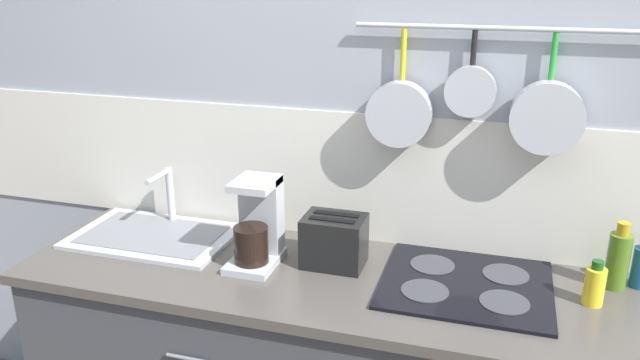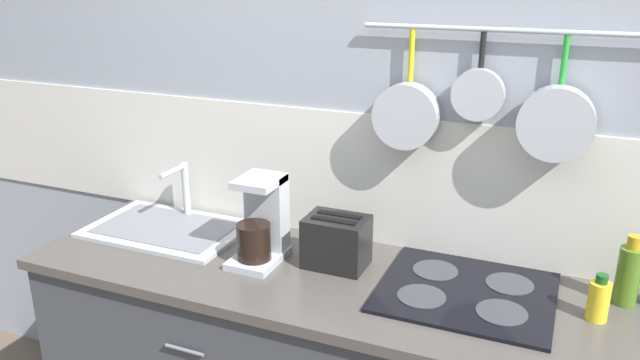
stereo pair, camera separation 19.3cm
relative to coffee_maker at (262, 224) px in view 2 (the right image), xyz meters
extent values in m
cube|color=#999EA8|center=(0.54, 0.31, 0.28)|extent=(7.20, 0.06, 2.60)
cube|color=silver|center=(0.54, 0.30, 0.11)|extent=(7.20, 0.07, 0.47)
cylinder|color=#B7BABF|center=(0.87, 0.25, 0.65)|extent=(1.20, 0.02, 0.02)
cylinder|color=gold|center=(0.43, 0.25, 0.56)|extent=(0.02, 0.02, 0.17)
cylinder|color=#B7BABF|center=(0.43, 0.22, 0.37)|extent=(0.21, 0.07, 0.21)
cylinder|color=black|center=(0.65, 0.25, 0.59)|extent=(0.02, 0.02, 0.11)
cylinder|color=#B7BABF|center=(0.65, 0.23, 0.45)|extent=(0.16, 0.04, 0.16)
cylinder|color=green|center=(0.89, 0.25, 0.57)|extent=(0.02, 0.02, 0.14)
cylinder|color=#B7BABF|center=(0.89, 0.21, 0.39)|extent=(0.22, 0.07, 0.22)
cylinder|color=slate|center=(-0.11, -0.34, -0.31)|extent=(0.14, 0.01, 0.01)
cube|color=#4C4742|center=(0.54, -0.04, -0.14)|extent=(2.63, 0.61, 0.03)
cube|color=#B7BABF|center=(-0.44, 0.06, -0.12)|extent=(0.58, 0.38, 0.01)
cube|color=slate|center=(-0.44, 0.06, -0.11)|extent=(0.49, 0.30, 0.00)
cylinder|color=#B7BABF|center=(-0.44, 0.20, -0.01)|extent=(0.03, 0.03, 0.23)
cylinder|color=#B7BABF|center=(-0.44, 0.12, 0.09)|extent=(0.02, 0.15, 0.02)
cube|color=#B7BABF|center=(0.00, -0.03, -0.11)|extent=(0.15, 0.22, 0.02)
cube|color=#B7BABF|center=(0.00, 0.04, 0.02)|extent=(0.14, 0.08, 0.29)
cylinder|color=black|center=(0.00, -0.06, -0.04)|extent=(0.11, 0.11, 0.12)
cube|color=#B7BABF|center=(0.00, -0.01, 0.16)|extent=(0.14, 0.16, 0.02)
cube|color=black|center=(0.26, 0.05, -0.04)|extent=(0.20, 0.15, 0.17)
cube|color=black|center=(0.26, 0.02, 0.05)|extent=(0.15, 0.03, 0.00)
cube|color=black|center=(0.26, 0.07, 0.05)|extent=(0.15, 0.03, 0.00)
cube|color=black|center=(0.14, 0.05, 0.00)|extent=(0.02, 0.02, 0.02)
cube|color=black|center=(0.70, 0.02, -0.12)|extent=(0.52, 0.46, 0.01)
cylinder|color=#38383D|center=(0.58, -0.07, -0.11)|extent=(0.15, 0.15, 0.00)
cylinder|color=#38383D|center=(0.81, -0.07, -0.11)|extent=(0.15, 0.15, 0.00)
cylinder|color=#38383D|center=(0.58, 0.11, -0.11)|extent=(0.15, 0.15, 0.00)
cylinder|color=#38383D|center=(0.81, 0.11, -0.11)|extent=(0.15, 0.15, 0.00)
cylinder|color=yellow|center=(1.06, 0.02, -0.07)|extent=(0.06, 0.06, 0.12)
cylinder|color=#194C19|center=(1.06, 0.02, 0.00)|extent=(0.03, 0.03, 0.03)
cylinder|color=#4C721E|center=(1.14, 0.15, -0.03)|extent=(0.07, 0.07, 0.18)
cylinder|color=#B28C19|center=(1.14, 0.15, 0.08)|extent=(0.04, 0.04, 0.04)
camera|label=1|loc=(0.76, -1.78, 0.84)|focal=35.00mm
camera|label=2|loc=(0.94, -1.72, 0.84)|focal=35.00mm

